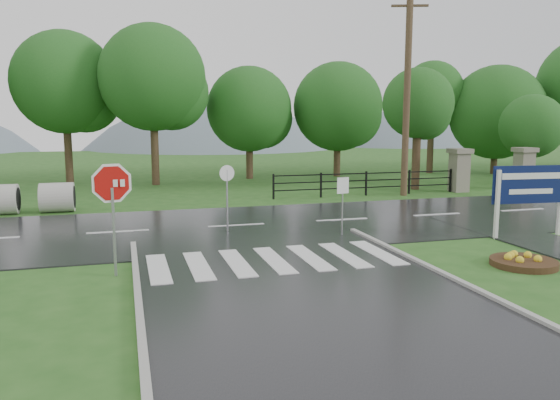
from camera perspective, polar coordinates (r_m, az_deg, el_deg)
name	(u,v)px	position (r m, az deg, el deg)	size (l,w,h in m)	color
ground	(349,332)	(10.04, 7.19, -13.54)	(120.00, 120.00, 0.00)	#28581D
main_road	(236,227)	(19.27, -4.58, -2.78)	(90.00, 8.00, 0.04)	black
crosswalk	(274,260)	(14.51, -0.63, -6.27)	(6.50, 2.80, 0.02)	silver
pillar_west	(459,169)	(29.80, 18.22, 3.09)	(1.00, 1.00, 2.24)	gray
pillar_east	(524,167)	(32.22, 24.13, 3.14)	(1.00, 1.00, 2.24)	gray
fence_west	(366,181)	(27.25, 8.99, 1.98)	(9.58, 0.08, 1.20)	black
hills	(183,261)	(76.36, -10.13, -6.30)	(102.00, 48.00, 48.00)	slate
treeline	(206,182)	(33.09, -7.71, 1.88)	(83.20, 5.20, 10.00)	#1A5319
stop_sign	(112,194)	(13.46, -17.12, 0.62)	(1.25, 0.33, 2.90)	#939399
estate_billboard	(530,188)	(19.04, 24.70, 1.14)	(2.62, 0.32, 2.30)	silver
flower_bed	(524,261)	(15.46, 24.11, -5.86)	(1.67, 1.67, 0.33)	#332111
reg_sign_small	(343,194)	(17.52, 6.57, 0.62)	(0.42, 0.09, 1.91)	#939399
reg_sign_round	(227,190)	(18.04, -5.55, 1.02)	(0.52, 0.14, 2.26)	#939399
utility_pole_east	(407,93)	(27.48, 13.13, 10.81)	(1.69, 0.66, 9.80)	#473523
entrance_tree_left	(418,104)	(30.08, 14.23, 9.70)	(3.72, 3.72, 6.44)	#3D2B1C
entrance_tree_right	(532,127)	(34.31, 24.83, 6.97)	(3.60, 3.60, 5.14)	#3D2B1C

